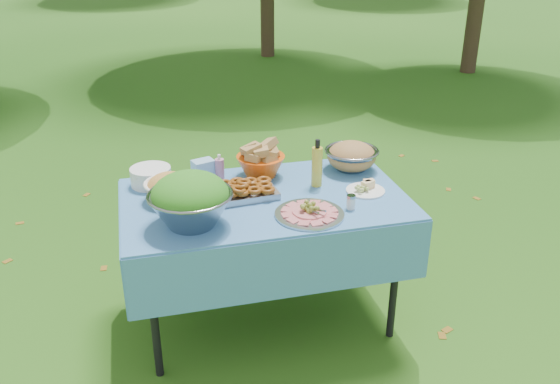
{
  "coord_description": "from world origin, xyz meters",
  "views": [
    {
      "loc": [
        -0.6,
        -2.7,
        2.08
      ],
      "look_at": [
        0.08,
        0.0,
        0.78
      ],
      "focal_mm": 38.0,
      "sensor_mm": 36.0,
      "label": 1
    }
  ],
  "objects_px": {
    "charcuterie_platter": "(310,208)",
    "plate_stack": "(151,176)",
    "picnic_table": "(265,260)",
    "salad_bowl": "(190,200)",
    "oil_bottle": "(317,163)",
    "pasta_bowl_steel": "(352,156)",
    "bread_bowl": "(261,161)"
  },
  "relations": [
    {
      "from": "bread_bowl",
      "to": "oil_bottle",
      "type": "distance_m",
      "value": 0.34
    },
    {
      "from": "charcuterie_platter",
      "to": "oil_bottle",
      "type": "relative_size",
      "value": 1.3
    },
    {
      "from": "plate_stack",
      "to": "bread_bowl",
      "type": "distance_m",
      "value": 0.6
    },
    {
      "from": "picnic_table",
      "to": "bread_bowl",
      "type": "xyz_separation_m",
      "value": [
        0.04,
        0.28,
        0.47
      ]
    },
    {
      "from": "bread_bowl",
      "to": "plate_stack",
      "type": "bearing_deg",
      "value": 177.54
    },
    {
      "from": "salad_bowl",
      "to": "pasta_bowl_steel",
      "type": "xyz_separation_m",
      "value": [
        0.97,
        0.46,
        -0.05
      ]
    },
    {
      "from": "plate_stack",
      "to": "oil_bottle",
      "type": "relative_size",
      "value": 0.83
    },
    {
      "from": "charcuterie_platter",
      "to": "bread_bowl",
      "type": "bearing_deg",
      "value": 103.0
    },
    {
      "from": "picnic_table",
      "to": "pasta_bowl_steel",
      "type": "bearing_deg",
      "value": 23.95
    },
    {
      "from": "salad_bowl",
      "to": "bread_bowl",
      "type": "height_order",
      "value": "salad_bowl"
    },
    {
      "from": "plate_stack",
      "to": "oil_bottle",
      "type": "height_order",
      "value": "oil_bottle"
    },
    {
      "from": "charcuterie_platter",
      "to": "oil_bottle",
      "type": "bearing_deg",
      "value": 67.09
    },
    {
      "from": "picnic_table",
      "to": "oil_bottle",
      "type": "distance_m",
      "value": 0.6
    },
    {
      "from": "pasta_bowl_steel",
      "to": "charcuterie_platter",
      "type": "height_order",
      "value": "pasta_bowl_steel"
    },
    {
      "from": "picnic_table",
      "to": "charcuterie_platter",
      "type": "relative_size",
      "value": 4.28
    },
    {
      "from": "picnic_table",
      "to": "oil_bottle",
      "type": "relative_size",
      "value": 5.57
    },
    {
      "from": "charcuterie_platter",
      "to": "pasta_bowl_steel",
      "type": "bearing_deg",
      "value": 51.36
    },
    {
      "from": "plate_stack",
      "to": "bread_bowl",
      "type": "height_order",
      "value": "bread_bowl"
    },
    {
      "from": "bread_bowl",
      "to": "oil_bottle",
      "type": "relative_size",
      "value": 1.03
    },
    {
      "from": "bread_bowl",
      "to": "picnic_table",
      "type": "bearing_deg",
      "value": -98.66
    },
    {
      "from": "salad_bowl",
      "to": "oil_bottle",
      "type": "xyz_separation_m",
      "value": [
        0.7,
        0.28,
        0.0
      ]
    },
    {
      "from": "picnic_table",
      "to": "salad_bowl",
      "type": "bearing_deg",
      "value": -152.83
    },
    {
      "from": "charcuterie_platter",
      "to": "plate_stack",
      "type": "bearing_deg",
      "value": 142.33
    },
    {
      "from": "oil_bottle",
      "to": "charcuterie_platter",
      "type": "bearing_deg",
      "value": -112.91
    },
    {
      "from": "picnic_table",
      "to": "salad_bowl",
      "type": "xyz_separation_m",
      "value": [
        -0.4,
        -0.2,
        0.51
      ]
    },
    {
      "from": "plate_stack",
      "to": "charcuterie_platter",
      "type": "bearing_deg",
      "value": -37.67
    },
    {
      "from": "oil_bottle",
      "to": "salad_bowl",
      "type": "bearing_deg",
      "value": -158.04
    },
    {
      "from": "plate_stack",
      "to": "charcuterie_platter",
      "type": "xyz_separation_m",
      "value": [
        0.73,
        -0.56,
        -0.01
      ]
    },
    {
      "from": "picnic_table",
      "to": "pasta_bowl_steel",
      "type": "xyz_separation_m",
      "value": [
        0.57,
        0.25,
        0.46
      ]
    },
    {
      "from": "bread_bowl",
      "to": "pasta_bowl_steel",
      "type": "xyz_separation_m",
      "value": [
        0.52,
        -0.03,
        -0.01
      ]
    },
    {
      "from": "salad_bowl",
      "to": "pasta_bowl_steel",
      "type": "height_order",
      "value": "salad_bowl"
    },
    {
      "from": "salad_bowl",
      "to": "bread_bowl",
      "type": "xyz_separation_m",
      "value": [
        0.44,
        0.49,
        -0.04
      ]
    }
  ]
}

